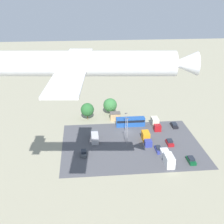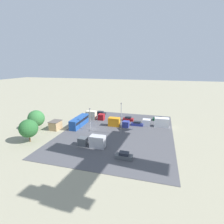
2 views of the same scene
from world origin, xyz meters
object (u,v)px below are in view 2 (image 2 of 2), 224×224
(shed_building, at_px, (56,125))
(parked_truck_1, at_px, (93,141))
(bus, at_px, (79,121))
(parked_car_1, at_px, (100,113))
(parked_truck_3, at_px, (157,122))
(parked_car_4, at_px, (128,119))
(parked_truck_2, at_px, (94,115))
(parked_car_2, at_px, (159,119))
(parked_car_0, at_px, (137,124))
(parked_car_3, at_px, (124,156))
(parked_truck_0, at_px, (117,122))

(shed_building, xyz_separation_m, parked_truck_1, (8.86, 17.36, 0.06))
(bus, bearing_deg, shed_building, -142.11)
(parked_car_1, height_order, parked_truck_3, parked_truck_3)
(parked_car_1, xyz_separation_m, parked_car_4, (5.45, 13.50, 0.09))
(bus, relative_size, parked_truck_2, 1.44)
(parked_car_4, distance_m, parked_truck_1, 25.23)
(shed_building, distance_m, parked_car_2, 38.95)
(bus, height_order, parked_car_0, bus)
(parked_truck_2, bearing_deg, parked_car_1, 178.22)
(parked_truck_1, xyz_separation_m, parked_truck_2, (-23.03, -8.76, 0.02))
(parked_car_1, distance_m, parked_car_3, 38.43)
(parked_car_0, bearing_deg, parked_car_4, 40.61)
(parked_truck_1, bearing_deg, bus, 38.05)
(parked_car_3, bearing_deg, parked_car_4, 8.50)
(parked_car_1, relative_size, parked_truck_0, 0.63)
(parked_car_2, xyz_separation_m, parked_car_3, (32.01, -7.25, 0.04))
(bus, distance_m, parked_car_1, 16.48)
(parked_car_4, height_order, parked_truck_2, parked_truck_2)
(shed_building, height_order, parked_truck_0, parked_truck_0)
(parked_car_1, bearing_deg, parked_truck_2, -1.78)
(bus, xyz_separation_m, parked_car_4, (-10.82, 15.85, -1.09))
(parked_car_0, distance_m, parked_car_1, 20.39)
(shed_building, relative_size, parked_car_3, 1.02)
(parked_car_4, relative_size, parked_truck_3, 0.45)
(shed_building, bearing_deg, parked_truck_0, 113.22)
(shed_building, xyz_separation_m, parked_car_2, (-19.26, 33.85, -0.77))
(parked_car_3, height_order, parked_truck_2, parked_truck_2)
(parked_truck_0, distance_m, parked_truck_2, 12.51)
(bus, height_order, parked_car_3, bus)
(parked_car_1, xyz_separation_m, parked_truck_1, (30.17, 8.54, 0.88))
(parked_car_0, xyz_separation_m, parked_car_4, (-4.81, -4.12, 0.03))
(parked_car_1, distance_m, parked_truck_3, 26.34)
(parked_truck_0, relative_size, parked_truck_2, 0.99)
(parked_car_1, xyz_separation_m, parked_truck_3, (9.17, 24.67, 0.89))
(parked_car_4, bearing_deg, bus, 124.33)
(shed_building, height_order, parked_car_0, shed_building)
(parked_car_0, relative_size, parked_car_1, 0.96)
(parked_car_2, bearing_deg, parked_car_3, -12.76)
(parked_car_1, height_order, parked_truck_1, parked_truck_1)
(parked_car_0, relative_size, parked_truck_0, 0.60)
(parked_car_0, bearing_deg, parked_truck_0, 111.07)
(bus, relative_size, parked_car_0, 2.42)
(parked_truck_0, bearing_deg, shed_building, -66.78)
(parked_car_2, relative_size, parked_truck_1, 0.61)
(parked_car_0, xyz_separation_m, parked_truck_3, (-1.09, 7.05, 0.83))
(bus, bearing_deg, parked_car_2, 27.44)
(parked_car_2, distance_m, parked_car_4, 12.02)
(shed_building, relative_size, parked_truck_3, 0.45)
(bus, relative_size, parked_truck_3, 1.19)
(shed_building, height_order, parked_car_4, shed_building)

